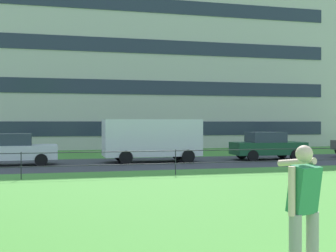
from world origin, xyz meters
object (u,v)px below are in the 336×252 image
car_white_left (14,149)px  apartment_building_background (144,56)px  person_thrower (303,209)px  car_dark_green_center (267,146)px  panel_van_far_right (152,138)px

car_white_left → apartment_building_background: 21.44m
apartment_building_background → person_thrower: bearing=-97.7°
car_dark_green_center → panel_van_far_right: bearing=179.1°
person_thrower → car_white_left: person_thrower is taller
car_dark_green_center → apartment_building_background: size_ratio=0.12×
person_thrower → apartment_building_background: 36.08m
person_thrower → car_dark_green_center: 19.36m
person_thrower → panel_van_far_right: bearing=84.3°
person_thrower → car_dark_green_center: person_thrower is taller
car_white_left → panel_van_far_right: size_ratio=0.81×
person_thrower → apartment_building_background: (4.72, 35.04, 7.19)m
person_thrower → car_white_left: 18.19m
person_thrower → apartment_building_background: size_ratio=0.05×
panel_van_far_right → car_dark_green_center: bearing=-0.9°
car_white_left → car_dark_green_center: size_ratio=1.00×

